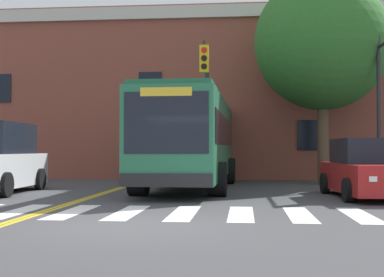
{
  "coord_description": "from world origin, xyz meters",
  "views": [
    {
      "loc": [
        2.24,
        -9.89,
        1.44
      ],
      "look_at": [
        0.4,
        8.95,
        1.83
      ],
      "focal_mm": 50.0,
      "sensor_mm": 36.0,
      "label": 1
    }
  ],
  "objects_px": {
    "city_bus": "(191,139)",
    "street_tree_curbside_large": "(322,44)",
    "car_red_far_lane": "(367,171)",
    "traffic_light_overhead": "(206,89)"
  },
  "relations": [
    {
      "from": "city_bus",
      "to": "street_tree_curbside_large",
      "type": "relative_size",
      "value": 1.33
    },
    {
      "from": "car_red_far_lane",
      "to": "street_tree_curbside_large",
      "type": "distance_m",
      "value": 7.99
    },
    {
      "from": "car_red_far_lane",
      "to": "street_tree_curbside_large",
      "type": "relative_size",
      "value": 0.56
    },
    {
      "from": "city_bus",
      "to": "street_tree_curbside_large",
      "type": "distance_m",
      "value": 7.13
    },
    {
      "from": "traffic_light_overhead",
      "to": "street_tree_curbside_large",
      "type": "relative_size",
      "value": 0.66
    },
    {
      "from": "car_red_far_lane",
      "to": "city_bus",
      "type": "bearing_deg",
      "value": 148.38
    },
    {
      "from": "city_bus",
      "to": "car_red_far_lane",
      "type": "relative_size",
      "value": 2.36
    },
    {
      "from": "city_bus",
      "to": "car_red_far_lane",
      "type": "bearing_deg",
      "value": -31.62
    },
    {
      "from": "city_bus",
      "to": "street_tree_curbside_large",
      "type": "xyz_separation_m",
      "value": [
        5.23,
        2.71,
        4.01
      ]
    },
    {
      "from": "traffic_light_overhead",
      "to": "city_bus",
      "type": "bearing_deg",
      "value": -107.74
    }
  ]
}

